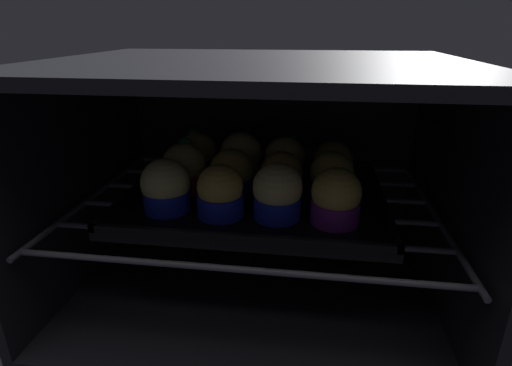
# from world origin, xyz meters

# --- Properties ---
(oven_cavity) EXTENTS (0.59, 0.47, 0.37)m
(oven_cavity) POSITION_xyz_m (0.00, 0.26, 0.17)
(oven_cavity) COLOR black
(oven_cavity) RESTS_ON ground
(oven_rack) EXTENTS (0.55, 0.42, 0.01)m
(oven_rack) POSITION_xyz_m (0.00, 0.22, 0.14)
(oven_rack) COLOR #51515B
(oven_rack) RESTS_ON oven_cavity
(baking_tray) EXTENTS (0.39, 0.31, 0.02)m
(baking_tray) POSITION_xyz_m (0.00, 0.22, 0.15)
(baking_tray) COLOR black
(baking_tray) RESTS_ON oven_rack
(muffin_row0_col0) EXTENTS (0.07, 0.07, 0.08)m
(muffin_row0_col0) POSITION_xyz_m (-0.12, 0.14, 0.19)
(muffin_row0_col0) COLOR #1928B7
(muffin_row0_col0) RESTS_ON baking_tray
(muffin_row0_col1) EXTENTS (0.06, 0.06, 0.07)m
(muffin_row0_col1) POSITION_xyz_m (-0.04, 0.14, 0.18)
(muffin_row0_col1) COLOR #1928B7
(muffin_row0_col1) RESTS_ON baking_tray
(muffin_row0_col2) EXTENTS (0.07, 0.07, 0.08)m
(muffin_row0_col2) POSITION_xyz_m (0.04, 0.14, 0.19)
(muffin_row0_col2) COLOR #1928B7
(muffin_row0_col2) RESTS_ON baking_tray
(muffin_row0_col3) EXTENTS (0.07, 0.07, 0.08)m
(muffin_row0_col3) POSITION_xyz_m (0.12, 0.14, 0.19)
(muffin_row0_col3) COLOR #7A238C
(muffin_row0_col3) RESTS_ON baking_tray
(muffin_row1_col0) EXTENTS (0.07, 0.07, 0.08)m
(muffin_row1_col0) POSITION_xyz_m (-0.11, 0.22, 0.19)
(muffin_row1_col0) COLOR red
(muffin_row1_col0) RESTS_ON baking_tray
(muffin_row1_col1) EXTENTS (0.07, 0.07, 0.07)m
(muffin_row1_col1) POSITION_xyz_m (-0.04, 0.21, 0.18)
(muffin_row1_col1) COLOR #1928B7
(muffin_row1_col1) RESTS_ON baking_tray
(muffin_row1_col2) EXTENTS (0.06, 0.06, 0.07)m
(muffin_row1_col2) POSITION_xyz_m (0.04, 0.22, 0.18)
(muffin_row1_col2) COLOR #0C8C84
(muffin_row1_col2) RESTS_ON baking_tray
(muffin_row1_col3) EXTENTS (0.07, 0.07, 0.07)m
(muffin_row1_col3) POSITION_xyz_m (0.11, 0.22, 0.18)
(muffin_row1_col3) COLOR #1928B7
(muffin_row1_col3) RESTS_ON baking_tray
(muffin_row2_col0) EXTENTS (0.06, 0.06, 0.08)m
(muffin_row2_col0) POSITION_xyz_m (-0.11, 0.30, 0.19)
(muffin_row2_col0) COLOR #1928B7
(muffin_row2_col0) RESTS_ON baking_tray
(muffin_row2_col1) EXTENTS (0.07, 0.07, 0.08)m
(muffin_row2_col1) POSITION_xyz_m (-0.04, 0.29, 0.19)
(muffin_row2_col1) COLOR silver
(muffin_row2_col1) RESTS_ON baking_tray
(muffin_row2_col2) EXTENTS (0.07, 0.07, 0.07)m
(muffin_row2_col2) POSITION_xyz_m (0.04, 0.30, 0.18)
(muffin_row2_col2) COLOR #1928B7
(muffin_row2_col2) RESTS_ON baking_tray
(muffin_row2_col3) EXTENTS (0.07, 0.07, 0.07)m
(muffin_row2_col3) POSITION_xyz_m (0.12, 0.29, 0.18)
(muffin_row2_col3) COLOR #0C8C84
(muffin_row2_col3) RESTS_ON baking_tray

